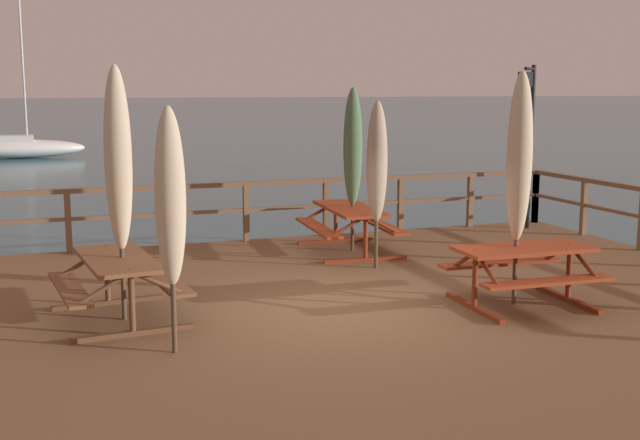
% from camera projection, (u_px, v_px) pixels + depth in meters
% --- Properties ---
extents(ground_plane, '(600.00, 600.00, 0.00)m').
position_uv_depth(ground_plane, '(339.00, 352.00, 10.36)').
color(ground_plane, '#2D5B6B').
extents(wooden_deck, '(12.64, 9.62, 0.62)m').
position_uv_depth(wooden_deck, '(339.00, 329.00, 10.31)').
color(wooden_deck, brown).
rests_on(wooden_deck, ground).
extents(railing_waterside_far, '(12.44, 0.10, 1.09)m').
position_uv_depth(railing_waterside_far, '(246.00, 201.00, 14.47)').
color(railing_waterside_far, brown).
rests_on(railing_waterside_far, wooden_deck).
extents(picnic_table_mid_centre, '(1.78, 1.46, 0.78)m').
position_uv_depth(picnic_table_mid_centre, '(523.00, 263.00, 10.18)').
color(picnic_table_mid_centre, '#993819').
rests_on(picnic_table_mid_centre, wooden_deck).
extents(picnic_table_mid_right, '(1.57, 1.93, 0.78)m').
position_uv_depth(picnic_table_mid_right, '(118.00, 274.00, 9.56)').
color(picnic_table_mid_right, brown).
rests_on(picnic_table_mid_right, wooden_deck).
extents(picnic_table_front_left, '(1.54, 2.11, 0.78)m').
position_uv_depth(picnic_table_front_left, '(350.00, 219.00, 13.57)').
color(picnic_table_front_left, '#993819').
rests_on(picnic_table_front_left, wooden_deck).
extents(patio_umbrella_tall_back_left, '(0.32, 0.32, 2.97)m').
position_uv_depth(patio_umbrella_tall_back_left, '(519.00, 158.00, 10.01)').
color(patio_umbrella_tall_back_left, '#4C3828').
rests_on(patio_umbrella_tall_back_left, wooden_deck).
extents(patio_umbrella_short_front, '(0.32, 0.32, 3.03)m').
position_uv_depth(patio_umbrella_short_front, '(118.00, 160.00, 9.34)').
color(patio_umbrella_short_front, '#4C3828').
rests_on(patio_umbrella_short_front, wooden_deck).
extents(patio_umbrella_tall_front, '(0.32, 0.32, 2.77)m').
position_uv_depth(patio_umbrella_tall_front, '(353.00, 148.00, 13.47)').
color(patio_umbrella_tall_front, '#4C3828').
rests_on(patio_umbrella_tall_front, wooden_deck).
extents(patio_umbrella_tall_mid_left, '(0.32, 0.32, 2.58)m').
position_uv_depth(patio_umbrella_tall_mid_left, '(170.00, 198.00, 8.18)').
color(patio_umbrella_tall_mid_left, '#4C3828').
rests_on(patio_umbrella_tall_mid_left, wooden_deck).
extents(patio_umbrella_tall_mid_right, '(0.32, 0.32, 2.57)m').
position_uv_depth(patio_umbrella_tall_mid_right, '(377.00, 163.00, 12.15)').
color(patio_umbrella_tall_mid_right, '#4C3828').
rests_on(patio_umbrella_tall_mid_right, wooden_deck).
extents(lamp_post_hooked, '(0.57, 0.50, 3.20)m').
position_uv_depth(lamp_post_hooked, '(529.00, 122.00, 15.46)').
color(lamp_post_hooked, black).
rests_on(lamp_post_hooked, wooden_deck).
extents(sailboat_distant, '(6.02, 1.74, 7.72)m').
position_uv_depth(sailboat_distant, '(21.00, 148.00, 39.12)').
color(sailboat_distant, white).
rests_on(sailboat_distant, ground).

